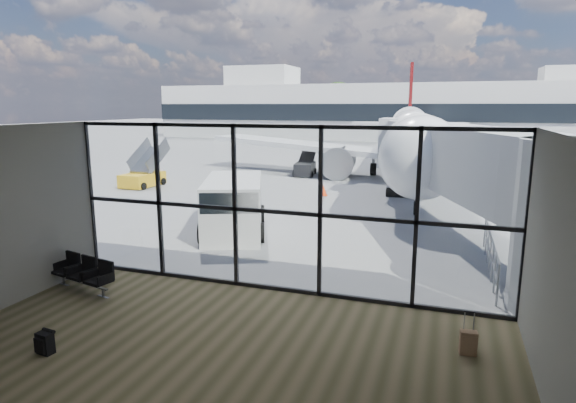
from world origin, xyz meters
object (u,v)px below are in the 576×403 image
Objects in this scene: airliner at (412,136)px; backpack at (45,343)px; suitcase at (468,343)px; mobile_stairs at (143,177)px; belt_loader at (305,168)px; service_van at (234,206)px; seating_row at (85,272)px.

backpack is at bearing -105.25° from airliner.
suitcase is 24.34m from mobile_stairs.
belt_loader reaches higher than backpack.
backpack is 26.39m from belt_loader.
backpack is at bearing -92.97° from belt_loader.
belt_loader is at bearing 75.29° from service_van.
service_van is at bearing -91.27° from belt_loader.
seating_row is 17.58m from mobile_stairs.
mobile_stairs is (-10.57, 18.30, 0.32)m from backpack.
seating_row is 23.17m from belt_loader.
backpack is at bearing -109.23° from service_van.
seating_row is 9.84m from suitcase.
backpack is 0.55× the size of suitcase.
service_van is at bearing 92.15° from seating_row.
service_van is 13.18m from mobile_stairs.
suitcase is at bearing -61.73° from service_van.
service_van is (1.29, 6.79, 0.59)m from seating_row.
mobile_stairs is at bearing -143.86° from belt_loader.
mobile_stairs is (-8.15, -7.97, 0.02)m from belt_loader.
belt_loader is (-10.54, 23.55, 0.27)m from suitcase.
airliner reaches higher than service_van.
seating_row is 6.93m from service_van.
seating_row is at bearing -57.93° from mobile_stairs.
belt_loader is 1.08× the size of mobile_stairs.
airliner is 6.58× the size of service_van.
mobile_stairs reaches higher than service_van.
suitcase is (9.83, -0.40, -0.24)m from seating_row.
backpack is 0.14× the size of belt_loader.
service_van reaches higher than seating_row.
backpack is at bearing -58.19° from mobile_stairs.
belt_loader is (-2.00, 16.37, -0.56)m from service_van.
mobile_stairs is at bearing 118.73° from service_van.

